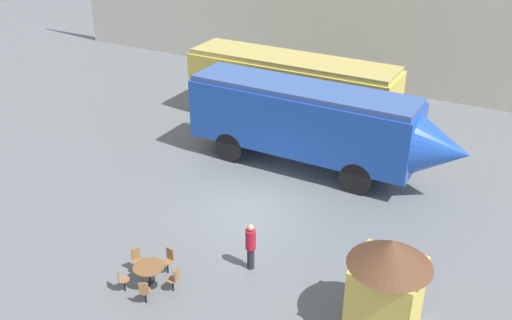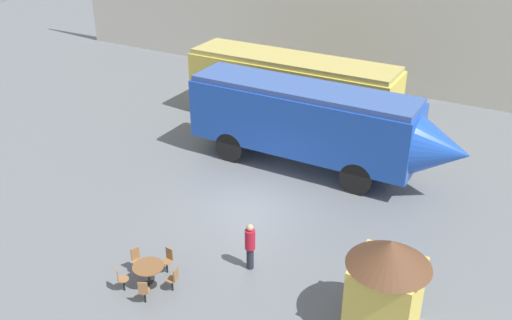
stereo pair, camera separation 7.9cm
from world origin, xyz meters
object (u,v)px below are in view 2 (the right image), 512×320
(streamlined_locomotive, at_px, (319,122))
(cafe_chair_0, at_px, (174,278))
(cafe_table_near, at_px, (148,270))
(visitor_person, at_px, (250,245))
(passenger_coach_vintage, at_px, (292,86))
(ticket_kiosk, at_px, (386,281))

(streamlined_locomotive, xyz_separation_m, cafe_chair_0, (-0.65, -9.51, -1.74))
(streamlined_locomotive, height_order, cafe_table_near, streamlined_locomotive)
(cafe_chair_0, height_order, visitor_person, visitor_person)
(cafe_chair_0, bearing_deg, visitor_person, -135.68)
(passenger_coach_vintage, bearing_deg, ticket_kiosk, -53.96)
(passenger_coach_vintage, distance_m, visitor_person, 12.17)
(passenger_coach_vintage, relative_size, streamlined_locomotive, 0.90)
(cafe_table_near, xyz_separation_m, ticket_kiosk, (6.96, 1.77, 1.06))
(cafe_chair_0, bearing_deg, streamlined_locomotive, -104.85)
(cafe_table_near, distance_m, cafe_chair_0, 0.87)
(streamlined_locomotive, distance_m, cafe_chair_0, 9.69)
(streamlined_locomotive, xyz_separation_m, cafe_table_near, (-1.50, -9.68, -1.64))
(passenger_coach_vintage, relative_size, ticket_kiosk, 3.55)
(passenger_coach_vintage, distance_m, streamlined_locomotive, 5.19)
(streamlined_locomotive, bearing_deg, ticket_kiosk, -55.39)
(cafe_table_near, bearing_deg, passenger_coach_vintage, 97.21)
(visitor_person, distance_m, ticket_kiosk, 4.71)
(cafe_chair_0, distance_m, visitor_person, 2.64)
(ticket_kiosk, bearing_deg, passenger_coach_vintage, 126.04)
(visitor_person, bearing_deg, streamlined_locomotive, 96.47)
(passenger_coach_vintage, relative_size, visitor_person, 6.27)
(passenger_coach_vintage, distance_m, ticket_kiosk, 14.78)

